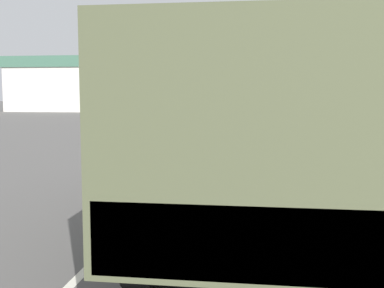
{
  "coord_description": "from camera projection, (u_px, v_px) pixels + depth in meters",
  "views": [
    {
      "loc": [
        2.04,
        4.98,
        2.1
      ],
      "look_at": [
        0.76,
        13.92,
        1.15
      ],
      "focal_mm": 45.0,
      "sensor_mm": 36.0,
      "label": 1
    }
  ],
  "objects": [
    {
      "name": "car_second_ahead",
      "position": [
        198.0,
        113.0,
        32.76
      ],
      "size": [
        1.8,
        4.53,
        1.75
      ],
      "color": "maroon",
      "rests_on": "ground"
    },
    {
      "name": "grass_strip_right",
      "position": [
        359.0,
        123.0,
        33.73
      ],
      "size": [
        7.0,
        120.0,
        0.02
      ],
      "color": "olive",
      "rests_on": "ground"
    },
    {
      "name": "building_distant",
      "position": [
        80.0,
        84.0,
        57.81
      ],
      "size": [
        16.0,
        8.59,
        6.32
      ],
      "color": "beige",
      "rests_on": "ground"
    },
    {
      "name": "lane_centre_stripe",
      "position": [
        232.0,
        122.0,
        34.98
      ],
      "size": [
        0.12,
        120.0,
        0.0
      ],
      "color": "silver",
      "rests_on": "ground"
    },
    {
      "name": "military_truck",
      "position": [
        252.0,
        125.0,
        7.31
      ],
      "size": [
        2.48,
        7.72,
        2.76
      ],
      "color": "#545B3D",
      "rests_on": "ground"
    },
    {
      "name": "car_nearest_ahead",
      "position": [
        262.0,
        125.0,
        20.99
      ],
      "size": [
        1.77,
        4.72,
        1.61
      ],
      "color": "silver",
      "rests_on": "ground"
    },
    {
      "name": "sidewalk_right",
      "position": [
        295.0,
        122.0,
        34.34
      ],
      "size": [
        1.8,
        120.0,
        0.12
      ],
      "color": "#9E9B93",
      "rests_on": "ground"
    },
    {
      "name": "ground_plane",
      "position": [
        232.0,
        122.0,
        34.98
      ],
      "size": [
        180.0,
        180.0,
        0.0
      ],
      "primitive_type": "plane",
      "color": "#565451"
    }
  ]
}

